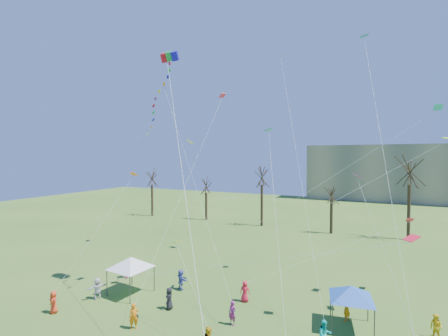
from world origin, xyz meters
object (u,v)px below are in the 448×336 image
at_px(distant_building, 429,173).
at_px(canopy_tent_white, 131,262).
at_px(canopy_tent_blue, 351,292).
at_px(big_box_kite, 159,104).

bearing_deg(distant_building, canopy_tent_white, -112.87).
height_order(distant_building, canopy_tent_blue, distant_building).
relative_size(distant_building, big_box_kite, 2.52).
bearing_deg(big_box_kite, canopy_tent_blue, 6.43).
height_order(canopy_tent_white, canopy_tent_blue, canopy_tent_white).
distance_m(distant_building, big_box_kite, 80.92).
height_order(distant_building, canopy_tent_white, distant_building).
bearing_deg(canopy_tent_blue, big_box_kite, -173.57).
height_order(distant_building, big_box_kite, big_box_kite).
bearing_deg(distant_building, big_box_kite, -111.34).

